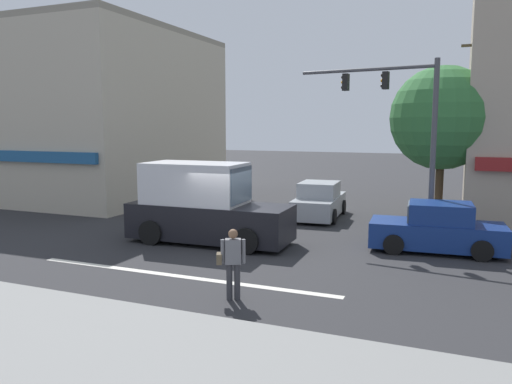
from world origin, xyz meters
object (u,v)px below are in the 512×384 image
(traffic_light_mast, at_px, (405,121))
(box_truck_waiting_far, at_px, (204,206))
(utility_pole_near_left, at_px, (103,113))
(pedestrian_foreground_with_bag, at_px, (232,260))
(sedan_crossing_rightbound, at_px, (319,202))
(street_tree, at_px, (442,118))
(sedan_approaching_near, at_px, (437,230))
(utility_pole_far_right, at_px, (475,127))

(traffic_light_mast, relative_size, box_truck_waiting_far, 1.10)
(utility_pole_near_left, relative_size, pedestrian_foreground_with_bag, 5.31)
(box_truck_waiting_far, height_order, sedan_crossing_rightbound, box_truck_waiting_far)
(sedan_crossing_rightbound, relative_size, pedestrian_foreground_with_bag, 2.52)
(pedestrian_foreground_with_bag, bearing_deg, sedan_crossing_rightbound, 94.57)
(street_tree, xyz_separation_m, utility_pole_near_left, (-14.18, -3.36, 0.28))
(street_tree, bearing_deg, utility_pole_near_left, -166.66)
(traffic_light_mast, relative_size, sedan_approaching_near, 1.47)
(traffic_light_mast, distance_m, box_truck_waiting_far, 7.45)
(street_tree, xyz_separation_m, utility_pole_far_right, (1.26, 0.67, -0.35))
(sedan_crossing_rightbound, bearing_deg, utility_pole_near_left, -164.36)
(box_truck_waiting_far, relative_size, sedan_approaching_near, 1.34)
(street_tree, bearing_deg, box_truck_waiting_far, -137.37)
(utility_pole_far_right, relative_size, sedan_approaching_near, 1.81)
(sedan_crossing_rightbound, bearing_deg, utility_pole_far_right, 13.09)
(street_tree, bearing_deg, traffic_light_mast, -105.39)
(sedan_approaching_near, xyz_separation_m, pedestrian_foreground_with_bag, (-4.16, -6.55, 0.24))
(street_tree, height_order, sedan_approaching_near, street_tree)
(street_tree, relative_size, sedan_crossing_rightbound, 1.53)
(utility_pole_far_right, xyz_separation_m, sedan_approaching_near, (-1.08, -5.73, -3.24))
(utility_pole_near_left, height_order, utility_pole_far_right, utility_pole_near_left)
(utility_pole_far_right, distance_m, box_truck_waiting_far, 11.64)
(box_truck_waiting_far, relative_size, pedestrian_foreground_with_bag, 3.38)
(traffic_light_mast, bearing_deg, street_tree, 74.61)
(traffic_light_mast, height_order, pedestrian_foreground_with_bag, traffic_light_mast)
(pedestrian_foreground_with_bag, bearing_deg, traffic_light_mast, 69.30)
(traffic_light_mast, distance_m, pedestrian_foreground_with_bag, 8.86)
(box_truck_waiting_far, bearing_deg, utility_pole_far_right, 40.81)
(street_tree, relative_size, box_truck_waiting_far, 1.13)
(utility_pole_far_right, relative_size, sedan_crossing_rightbound, 1.81)
(utility_pole_far_right, xyz_separation_m, sedan_crossing_rightbound, (-6.11, -1.42, -3.24))
(traffic_light_mast, bearing_deg, sedan_crossing_rightbound, 140.39)
(utility_pole_far_right, bearing_deg, box_truck_waiting_far, -139.19)
(sedan_approaching_near, bearing_deg, traffic_light_mast, 136.78)
(traffic_light_mast, bearing_deg, utility_pole_far_right, 62.93)
(box_truck_waiting_far, bearing_deg, pedestrian_foreground_with_bag, -55.75)
(traffic_light_mast, height_order, sedan_approaching_near, traffic_light_mast)
(box_truck_waiting_far, height_order, sedan_approaching_near, box_truck_waiting_far)
(utility_pole_near_left, bearing_deg, street_tree, 13.34)
(utility_pole_near_left, bearing_deg, sedan_crossing_rightbound, 15.64)
(utility_pole_far_right, height_order, traffic_light_mast, utility_pole_far_right)
(utility_pole_near_left, distance_m, sedan_crossing_rightbound, 10.43)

